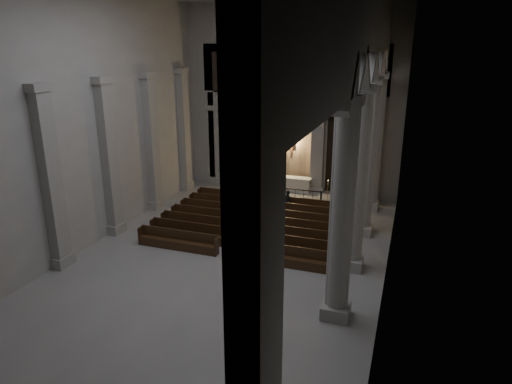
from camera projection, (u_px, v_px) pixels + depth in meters
room at (219, 93)px, 18.29m from camera, size 24.00×24.10×12.00m
sanctuary_wall at (292, 91)px, 28.95m from camera, size 14.00×0.77×12.00m
right_arcade at (363, 89)px, 17.70m from camera, size 1.00×24.00×12.00m
left_pilasters at (132, 152)px, 24.68m from camera, size 0.60×13.00×8.03m
sanctuary_step at (286, 193)px, 30.15m from camera, size 8.50×2.60×0.15m
altar at (297, 184)px, 30.17m from camera, size 1.85×0.74×0.94m
altar_rail at (278, 192)px, 28.27m from camera, size 5.45×0.09×1.07m
candle_stand_left at (233, 189)px, 29.93m from camera, size 0.27×0.27×1.57m
candle_stand_right at (327, 197)px, 28.44m from camera, size 0.25×0.25×1.48m
pews at (253, 225)px, 24.20m from camera, size 9.56×7.07×0.93m
worshipper at (287, 202)px, 26.70m from camera, size 0.58×0.49×1.35m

